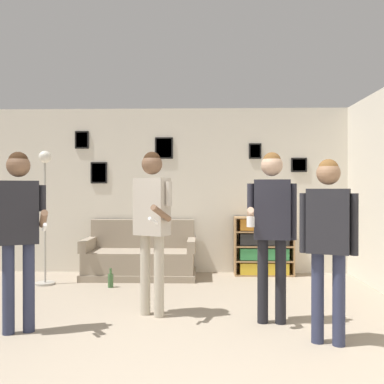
# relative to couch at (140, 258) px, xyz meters

# --- Properties ---
(wall_back) EXTENTS (7.65, 0.08, 2.70)m
(wall_back) POSITION_rel_couch_xyz_m (0.71, 0.42, 1.06)
(wall_back) COLOR silver
(wall_back) RESTS_ON ground_plane
(couch) EXTENTS (1.73, 0.80, 0.88)m
(couch) POSITION_rel_couch_xyz_m (0.00, 0.00, 0.00)
(couch) COLOR gray
(couch) RESTS_ON ground_plane
(bookshelf) EXTENTS (0.94, 0.30, 0.93)m
(bookshelf) POSITION_rel_couch_xyz_m (1.95, 0.20, 0.17)
(bookshelf) COLOR #A87F51
(bookshelf) RESTS_ON ground_plane
(floor_lamp) EXTENTS (0.28, 0.28, 1.92)m
(floor_lamp) POSITION_rel_couch_xyz_m (-1.29, -0.56, 0.93)
(floor_lamp) COLOR #ADA89E
(floor_lamp) RESTS_ON ground_plane
(person_player_foreground_left) EXTENTS (0.59, 0.40, 1.73)m
(person_player_foreground_left) POSITION_rel_couch_xyz_m (-0.77, -2.62, 0.78)
(person_player_foreground_left) COLOR #2D334C
(person_player_foreground_left) RESTS_ON ground_plane
(person_player_foreground_center) EXTENTS (0.45, 0.60, 1.78)m
(person_player_foreground_center) POSITION_rel_couch_xyz_m (0.43, -2.03, 0.81)
(person_player_foreground_center) COLOR #B7AD99
(person_player_foreground_center) RESTS_ON ground_plane
(person_watcher_holding_cup) EXTENTS (0.53, 0.42, 1.75)m
(person_watcher_holding_cup) POSITION_rel_couch_xyz_m (1.68, -2.26, 0.79)
(person_watcher_holding_cup) COLOR black
(person_watcher_holding_cup) RESTS_ON ground_plane
(person_spectator_near_bookshelf) EXTENTS (0.47, 0.32, 1.64)m
(person_spectator_near_bookshelf) POSITION_rel_couch_xyz_m (2.09, -2.84, 0.71)
(person_spectator_near_bookshelf) COLOR #2D334C
(person_spectator_near_bookshelf) RESTS_ON ground_plane
(bottle_on_floor) EXTENTS (0.08, 0.08, 0.27)m
(bottle_on_floor) POSITION_rel_couch_xyz_m (-0.31, -0.73, -0.19)
(bottle_on_floor) COLOR #3D6638
(bottle_on_floor) RESTS_ON ground_plane
(drinking_cup) EXTENTS (0.08, 0.08, 0.11)m
(drinking_cup) POSITION_rel_couch_xyz_m (2.06, 0.20, 0.69)
(drinking_cup) COLOR white
(drinking_cup) RESTS_ON bookshelf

